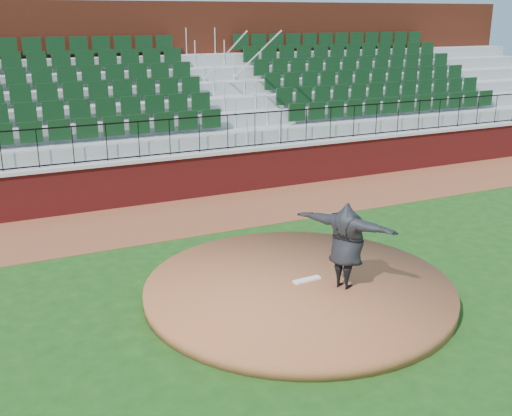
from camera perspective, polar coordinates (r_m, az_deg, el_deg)
The scene contains 10 objects.
ground at distance 11.76m, azimuth 3.21°, elevation -8.04°, with size 90.00×90.00×0.00m, color #163F12.
warning_track at distance 16.36m, azimuth -5.95°, elevation -0.64°, with size 34.00×3.20×0.01m, color brown.
field_wall at distance 17.64m, azimuth -7.80°, elevation 2.65°, with size 34.00×0.35×1.20m, color maroon.
wall_cap at distance 17.49m, azimuth -7.89°, elevation 4.70°, with size 34.00×0.45×0.10m, color #B7B7B7.
wall_railing at distance 17.38m, azimuth -7.96°, elevation 6.47°, with size 34.00×0.05×1.00m, color black, non-canonical shape.
seating_stands at distance 19.88m, azimuth -10.50°, elevation 9.18°, with size 34.00×5.10×4.60m, color gray, non-canonical shape.
concourse_wall at distance 22.52m, azimuth -12.53°, elevation 11.15°, with size 34.00×0.50×5.50m, color maroon.
pitchers_mound at distance 11.71m, azimuth 3.96°, elevation -7.51°, with size 5.76×5.76×0.25m, color brown.
pitching_rubber at distance 11.77m, azimuth 4.73°, elevation -6.61°, with size 0.56×0.14×0.04m, color white.
pitcher at distance 11.31m, azimuth 8.33°, elevation -3.44°, with size 1.99×0.54×1.62m, color black.
Camera 1 is at (-5.20, -9.26, 5.05)m, focal length 43.38 mm.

